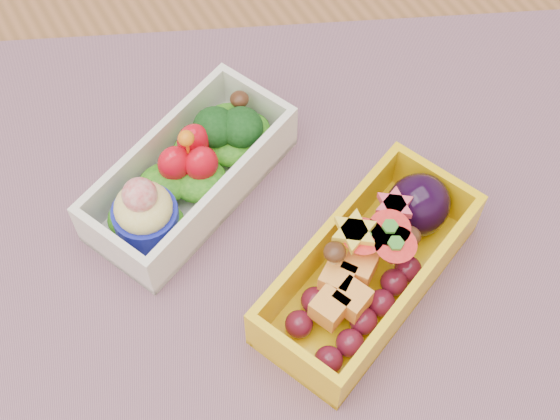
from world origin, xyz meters
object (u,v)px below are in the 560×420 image
placemat (274,248)px  bento_yellow (372,264)px  bento_white (189,174)px  table (299,267)px

placemat → bento_yellow: bento_yellow is taller
bento_white → table: bearing=-59.5°
table → bento_yellow: bearing=-83.6°
table → bento_yellow: (0.01, -0.08, 0.13)m
table → placemat: (-0.04, -0.02, 0.10)m
table → placemat: bearing=-147.4°
bento_white → bento_yellow: size_ratio=0.96×
table → placemat: placemat is taller
table → bento_yellow: size_ratio=6.66×
table → bento_white: 0.15m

